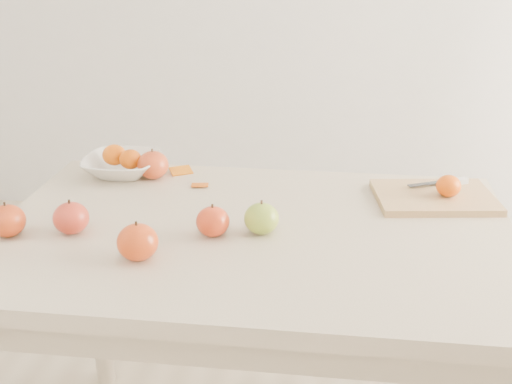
# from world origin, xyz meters

# --- Properties ---
(table) EXTENTS (1.20, 0.80, 0.75)m
(table) POSITION_xyz_m (0.00, 0.00, 0.65)
(table) COLOR beige
(table) RESTS_ON ground
(cutting_board) EXTENTS (0.32, 0.25, 0.02)m
(cutting_board) POSITION_xyz_m (0.43, 0.22, 0.76)
(cutting_board) COLOR tan
(cutting_board) RESTS_ON table
(board_tangerine) EXTENTS (0.06, 0.06, 0.05)m
(board_tangerine) POSITION_xyz_m (0.46, 0.21, 0.80)
(board_tangerine) COLOR #E54A08
(board_tangerine) RESTS_ON cutting_board
(fruit_bowl) EXTENTS (0.21, 0.21, 0.05)m
(fruit_bowl) POSITION_xyz_m (-0.41, 0.30, 0.78)
(fruit_bowl) COLOR white
(fruit_bowl) RESTS_ON table
(bowl_tangerine_near) EXTENTS (0.07, 0.07, 0.06)m
(bowl_tangerine_near) POSITION_xyz_m (-0.44, 0.31, 0.80)
(bowl_tangerine_near) COLOR #D76907
(bowl_tangerine_near) RESTS_ON fruit_bowl
(bowl_tangerine_far) EXTENTS (0.06, 0.06, 0.05)m
(bowl_tangerine_far) POSITION_xyz_m (-0.38, 0.29, 0.80)
(bowl_tangerine_far) COLOR orange
(bowl_tangerine_far) RESTS_ON fruit_bowl
(orange_peel_a) EXTENTS (0.07, 0.07, 0.01)m
(orange_peel_a) POSITION_xyz_m (-0.25, 0.34, 0.75)
(orange_peel_a) COLOR #CB670E
(orange_peel_a) RESTS_ON table
(orange_peel_b) EXTENTS (0.05, 0.04, 0.01)m
(orange_peel_b) POSITION_xyz_m (-0.18, 0.24, 0.75)
(orange_peel_b) COLOR #CD570E
(orange_peel_b) RESTS_ON table
(paring_knife) EXTENTS (0.16, 0.08, 0.01)m
(paring_knife) POSITION_xyz_m (0.48, 0.29, 0.78)
(paring_knife) COLOR white
(paring_knife) RESTS_ON cutting_board
(apple_green) EXTENTS (0.08, 0.08, 0.07)m
(apple_green) POSITION_xyz_m (0.02, -0.02, 0.79)
(apple_green) COLOR olive
(apple_green) RESTS_ON table
(apple_red_d) EXTENTS (0.08, 0.08, 0.07)m
(apple_red_d) POSITION_xyz_m (-0.54, -0.11, 0.79)
(apple_red_d) COLOR maroon
(apple_red_d) RESTS_ON table
(apple_red_c) EXTENTS (0.09, 0.09, 0.08)m
(apple_red_c) POSITION_xyz_m (-0.22, -0.18, 0.79)
(apple_red_c) COLOR #9B1408
(apple_red_c) RESTS_ON table
(apple_red_b) EXTENTS (0.08, 0.08, 0.07)m
(apple_red_b) POSITION_xyz_m (-0.40, -0.08, 0.79)
(apple_red_b) COLOR maroon
(apple_red_b) RESTS_ON table
(apple_red_a) EXTENTS (0.09, 0.09, 0.08)m
(apple_red_a) POSITION_xyz_m (-0.32, 0.29, 0.79)
(apple_red_a) COLOR #A11018
(apple_red_a) RESTS_ON table
(apple_red_e) EXTENTS (0.08, 0.08, 0.07)m
(apple_red_e) POSITION_xyz_m (-0.08, -0.05, 0.78)
(apple_red_e) COLOR #A71115
(apple_red_e) RESTS_ON table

